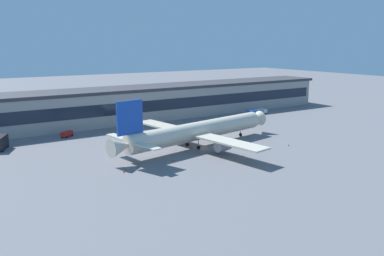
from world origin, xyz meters
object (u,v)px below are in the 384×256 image
(traffic_cone_2, at_px, (124,171))
(traffic_cone_3, at_px, (243,156))
(crew_van, at_px, (253,112))
(traffic_cone_1, at_px, (174,160))
(catering_truck, at_px, (0,142))
(traffic_cone_0, at_px, (288,145))
(pushback_tractor, at_px, (127,130))
(baggage_tug, at_px, (263,111))
(airliner, at_px, (197,131))
(follow_me_car, at_px, (67,134))

(traffic_cone_2, bearing_deg, traffic_cone_3, -8.84)
(crew_van, bearing_deg, traffic_cone_1, -146.98)
(catering_truck, xyz_separation_m, traffic_cone_0, (75.36, -42.16, -2.00))
(crew_van, height_order, traffic_cone_0, crew_van)
(traffic_cone_1, bearing_deg, crew_van, 33.02)
(crew_van, bearing_deg, traffic_cone_3, -133.43)
(pushback_tractor, distance_m, crew_van, 60.33)
(baggage_tug, bearing_deg, traffic_cone_1, -148.73)
(traffic_cone_1, bearing_deg, pushback_tractor, 85.92)
(airliner, distance_m, crew_van, 58.93)
(follow_me_car, bearing_deg, traffic_cone_0, -41.60)
(traffic_cone_1, bearing_deg, traffic_cone_0, -6.91)
(traffic_cone_0, distance_m, traffic_cone_1, 38.01)
(catering_truck, bearing_deg, airliner, -28.79)
(pushback_tractor, height_order, baggage_tug, baggage_tug)
(baggage_tug, bearing_deg, airliner, -149.84)
(airliner, bearing_deg, baggage_tug, 30.16)
(follow_me_car, xyz_separation_m, traffic_cone_2, (1.84, -44.88, -0.73))
(airliner, relative_size, traffic_cone_1, 87.58)
(crew_van, distance_m, traffic_cone_2, 88.59)
(traffic_cone_0, bearing_deg, baggage_tug, 55.29)
(follow_me_car, distance_m, traffic_cone_2, 44.93)
(catering_truck, xyz_separation_m, traffic_cone_1, (37.62, -37.59, -1.95))
(follow_me_car, bearing_deg, pushback_tractor, -13.78)
(baggage_tug, height_order, traffic_cone_1, baggage_tug)
(traffic_cone_3, bearing_deg, baggage_tug, 43.24)
(crew_van, xyz_separation_m, follow_me_car, (-79.75, 2.72, -0.37))
(pushback_tractor, bearing_deg, traffic_cone_1, -94.08)
(pushback_tractor, relative_size, crew_van, 1.01)
(crew_van, height_order, baggage_tug, crew_van)
(catering_truck, distance_m, traffic_cone_1, 53.22)
(catering_truck, distance_m, baggage_tug, 108.36)
(follow_me_car, height_order, traffic_cone_0, follow_me_car)
(baggage_tug, relative_size, follow_me_car, 0.81)
(airliner, relative_size, catering_truck, 7.90)
(crew_van, distance_m, follow_me_car, 79.80)
(pushback_tractor, relative_size, traffic_cone_3, 8.81)
(pushback_tractor, relative_size, follow_me_car, 1.15)
(catering_truck, height_order, traffic_cone_1, catering_truck)
(baggage_tug, xyz_separation_m, traffic_cone_0, (-32.87, -47.45, -0.79))
(airliner, xyz_separation_m, crew_van, (49.75, 31.41, -3.44))
(baggage_tug, bearing_deg, pushback_tractor, -176.69)
(pushback_tractor, height_order, traffic_cone_3, pushback_tractor)
(airliner, bearing_deg, traffic_cone_2, -159.10)
(baggage_tug, bearing_deg, follow_me_car, 179.44)
(pushback_tractor, bearing_deg, follow_me_car, 166.22)
(traffic_cone_0, height_order, traffic_cone_1, traffic_cone_1)
(crew_van, bearing_deg, pushback_tractor, -178.05)
(pushback_tractor, xyz_separation_m, traffic_cone_0, (34.96, -43.52, -0.75))
(traffic_cone_0, relative_size, traffic_cone_2, 0.82)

